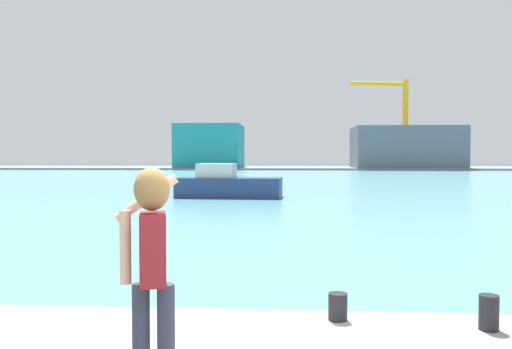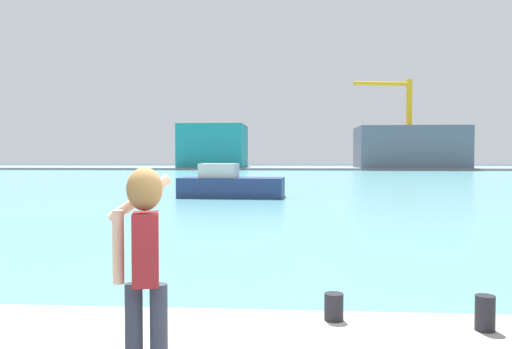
{
  "view_description": "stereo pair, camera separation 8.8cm",
  "coord_description": "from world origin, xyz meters",
  "px_view_note": "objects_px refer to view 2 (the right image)",
  "views": [
    {
      "loc": [
        0.11,
        -4.19,
        2.39
      ],
      "look_at": [
        -0.64,
        7.75,
        1.97
      ],
      "focal_mm": 36.99,
      "sensor_mm": 36.0,
      "label": 1
    },
    {
      "loc": [
        0.2,
        -4.19,
        2.39
      ],
      "look_at": [
        -0.64,
        7.75,
        1.97
      ],
      "focal_mm": 36.99,
      "sensor_mm": 36.0,
      "label": 2
    }
  ],
  "objects_px": {
    "boat_moored": "(230,185)",
    "port_crane": "(403,114)",
    "warehouse_left": "(214,146)",
    "person_photographer": "(144,253)",
    "warehouse_right": "(409,147)",
    "harbor_bollard_2": "(485,313)",
    "harbor_bollard": "(334,307)"
  },
  "relations": [
    {
      "from": "person_photographer",
      "to": "warehouse_right",
      "type": "distance_m",
      "value": 90.73
    },
    {
      "from": "harbor_bollard_2",
      "to": "boat_moored",
      "type": "height_order",
      "value": "boat_moored"
    },
    {
      "from": "harbor_bollard",
      "to": "harbor_bollard_2",
      "type": "height_order",
      "value": "harbor_bollard_2"
    },
    {
      "from": "harbor_bollard",
      "to": "person_photographer",
      "type": "bearing_deg",
      "value": -132.06
    },
    {
      "from": "boat_moored",
      "to": "warehouse_right",
      "type": "relative_size",
      "value": 0.34
    },
    {
      "from": "boat_moored",
      "to": "port_crane",
      "type": "xyz_separation_m",
      "value": [
        22.46,
        62.89,
        8.87
      ]
    },
    {
      "from": "boat_moored",
      "to": "warehouse_left",
      "type": "height_order",
      "value": "warehouse_left"
    },
    {
      "from": "person_photographer",
      "to": "harbor_bollard",
      "type": "height_order",
      "value": "person_photographer"
    },
    {
      "from": "warehouse_right",
      "to": "warehouse_left",
      "type": "bearing_deg",
      "value": 175.65
    },
    {
      "from": "person_photographer",
      "to": "harbor_bollard",
      "type": "distance_m",
      "value": 2.59
    },
    {
      "from": "harbor_bollard",
      "to": "boat_moored",
      "type": "relative_size",
      "value": 0.05
    },
    {
      "from": "harbor_bollard_2",
      "to": "warehouse_left",
      "type": "relative_size",
      "value": 0.03
    },
    {
      "from": "boat_moored",
      "to": "port_crane",
      "type": "height_order",
      "value": "port_crane"
    },
    {
      "from": "harbor_bollard",
      "to": "port_crane",
      "type": "bearing_deg",
      "value": 78.04
    },
    {
      "from": "warehouse_left",
      "to": "warehouse_right",
      "type": "height_order",
      "value": "warehouse_left"
    },
    {
      "from": "port_crane",
      "to": "warehouse_right",
      "type": "bearing_deg",
      "value": -23.68
    },
    {
      "from": "warehouse_right",
      "to": "harbor_bollard_2",
      "type": "bearing_deg",
      "value": -101.73
    },
    {
      "from": "harbor_bollard",
      "to": "warehouse_left",
      "type": "bearing_deg",
      "value": 99.45
    },
    {
      "from": "warehouse_left",
      "to": "warehouse_right",
      "type": "bearing_deg",
      "value": -4.35
    },
    {
      "from": "warehouse_right",
      "to": "port_crane",
      "type": "bearing_deg",
      "value": 156.32
    },
    {
      "from": "harbor_bollard",
      "to": "boat_moored",
      "type": "bearing_deg",
      "value": 99.59
    },
    {
      "from": "person_photographer",
      "to": "warehouse_right",
      "type": "height_order",
      "value": "warehouse_right"
    },
    {
      "from": "boat_moored",
      "to": "port_crane",
      "type": "bearing_deg",
      "value": 73.76
    },
    {
      "from": "harbor_bollard_2",
      "to": "person_photographer",
      "type": "bearing_deg",
      "value": -153.79
    },
    {
      "from": "boat_moored",
      "to": "warehouse_left",
      "type": "xyz_separation_m",
      "value": [
        -10.75,
        65.01,
        3.42
      ]
    },
    {
      "from": "harbor_bollard_2",
      "to": "warehouse_right",
      "type": "relative_size",
      "value": 0.02
    },
    {
      "from": "harbor_bollard_2",
      "to": "boat_moored",
      "type": "relative_size",
      "value": 0.06
    },
    {
      "from": "harbor_bollard",
      "to": "harbor_bollard_2",
      "type": "xyz_separation_m",
      "value": [
        1.55,
        -0.24,
        0.03
      ]
    },
    {
      "from": "boat_moored",
      "to": "harbor_bollard",
      "type": "bearing_deg",
      "value": -76.99
    },
    {
      "from": "warehouse_left",
      "to": "harbor_bollard_2",
      "type": "bearing_deg",
      "value": -79.61
    },
    {
      "from": "boat_moored",
      "to": "warehouse_left",
      "type": "relative_size",
      "value": 0.48
    },
    {
      "from": "warehouse_left",
      "to": "warehouse_right",
      "type": "xyz_separation_m",
      "value": [
        34.35,
        -2.61,
        -0.3
      ]
    }
  ]
}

